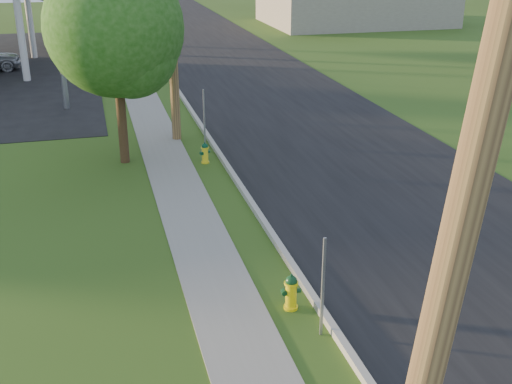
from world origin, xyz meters
TOP-DOWN VIEW (x-y plane):
  - road at (4.50, 10.00)m, footprint 8.00×120.00m
  - curb at (0.50, 10.00)m, footprint 0.15×120.00m
  - sidewalk at (-1.25, 10.00)m, footprint 1.50×120.00m
  - utility_pole_near at (-0.60, -1.00)m, footprint 1.40×0.32m
  - sign_post_near at (0.25, 4.20)m, footprint 0.05×0.04m
  - sign_post_mid at (0.25, 16.00)m, footprint 0.05×0.04m
  - sign_post_far at (0.25, 28.20)m, footprint 0.05×0.04m
  - tree_verge at (-2.49, 14.89)m, footprint 4.23×4.23m
  - hydrant_near at (-0.02, 5.19)m, footprint 0.39×0.35m
  - hydrant_mid at (-0.08, 14.19)m, footprint 0.36×0.32m
  - hydrant_far at (0.12, 28.76)m, footprint 0.40×0.36m

SIDE VIEW (x-z plane):
  - road at x=4.50m, z-range 0.00..0.02m
  - sidewalk at x=-1.25m, z-range 0.00..0.03m
  - curb at x=0.50m, z-range 0.00..0.15m
  - hydrant_mid at x=-0.08m, z-range -0.01..0.69m
  - hydrant_near at x=-0.02m, z-range -0.01..0.76m
  - hydrant_far at x=0.12m, z-range -0.01..0.76m
  - sign_post_near at x=0.25m, z-range 0.00..2.00m
  - sign_post_mid at x=0.25m, z-range 0.00..2.00m
  - sign_post_far at x=0.25m, z-range 0.00..2.00m
  - tree_verge at x=-2.49m, z-range 0.92..7.33m
  - utility_pole_near at x=-0.60m, z-range 0.06..9.54m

